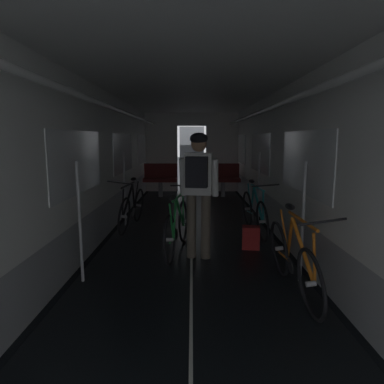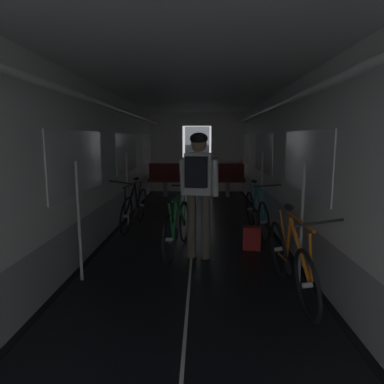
{
  "view_description": "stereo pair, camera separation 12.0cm",
  "coord_description": "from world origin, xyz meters",
  "px_view_note": "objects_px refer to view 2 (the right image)",
  "views": [
    {
      "loc": [
        0.01,
        -1.66,
        1.64
      ],
      "look_at": [
        0.0,
        3.24,
        0.88
      ],
      "focal_mm": 31.76,
      "sensor_mm": 36.0,
      "label": 1
    },
    {
      "loc": [
        0.13,
        -1.66,
        1.64
      ],
      "look_at": [
        0.0,
        3.24,
        0.88
      ],
      "focal_mm": 31.76,
      "sensor_mm": 36.0,
      "label": 2
    }
  ],
  "objects_px": {
    "bicycle_green_in_aisle": "(177,226)",
    "bicycle_black": "(134,208)",
    "bench_seat_far_right": "(228,177)",
    "bicycle_orange": "(291,260)",
    "bench_seat_far_left": "(165,177)",
    "backpack_on_floor": "(252,238)",
    "bicycle_teal": "(256,212)",
    "person_cyclist_aisle": "(198,182)"
  },
  "relations": [
    {
      "from": "bicycle_green_in_aisle",
      "to": "bicycle_black",
      "type": "bearing_deg",
      "value": 123.33
    },
    {
      "from": "bench_seat_far_right",
      "to": "bicycle_orange",
      "type": "xyz_separation_m",
      "value": [
        0.19,
        -6.28,
        -0.19
      ]
    },
    {
      "from": "bench_seat_far_left",
      "to": "bicycle_black",
      "type": "xyz_separation_m",
      "value": [
        -0.21,
        -3.57,
        -0.19
      ]
    },
    {
      "from": "bicycle_black",
      "to": "backpack_on_floor",
      "type": "bearing_deg",
      "value": -30.97
    },
    {
      "from": "backpack_on_floor",
      "to": "bench_seat_far_left",
      "type": "bearing_deg",
      "value": 110.7
    },
    {
      "from": "bicycle_black",
      "to": "bicycle_green_in_aisle",
      "type": "relative_size",
      "value": 1.01
    },
    {
      "from": "bicycle_teal",
      "to": "bicycle_green_in_aisle",
      "type": "distance_m",
      "value": 1.66
    },
    {
      "from": "bench_seat_far_right",
      "to": "bicycle_orange",
      "type": "relative_size",
      "value": 0.58
    },
    {
      "from": "backpack_on_floor",
      "to": "bicycle_teal",
      "type": "bearing_deg",
      "value": 76.73
    },
    {
      "from": "bench_seat_far_left",
      "to": "person_cyclist_aisle",
      "type": "height_order",
      "value": "person_cyclist_aisle"
    },
    {
      "from": "person_cyclist_aisle",
      "to": "bicycle_green_in_aisle",
      "type": "relative_size",
      "value": 1.03
    },
    {
      "from": "bicycle_orange",
      "to": "backpack_on_floor",
      "type": "xyz_separation_m",
      "value": [
        -0.19,
        1.51,
        -0.21
      ]
    },
    {
      "from": "bicycle_orange",
      "to": "bicycle_teal",
      "type": "distance_m",
      "value": 2.36
    },
    {
      "from": "bench_seat_far_right",
      "to": "bicycle_orange",
      "type": "bearing_deg",
      "value": -88.26
    },
    {
      "from": "bench_seat_far_right",
      "to": "bicycle_black",
      "type": "height_order",
      "value": "bench_seat_far_right"
    },
    {
      "from": "bench_seat_far_left",
      "to": "bicycle_green_in_aisle",
      "type": "height_order",
      "value": "bench_seat_far_left"
    },
    {
      "from": "bench_seat_far_right",
      "to": "bicycle_black",
      "type": "relative_size",
      "value": 0.58
    },
    {
      "from": "bench_seat_far_left",
      "to": "person_cyclist_aisle",
      "type": "relative_size",
      "value": 0.57
    },
    {
      "from": "bench_seat_far_right",
      "to": "bicycle_teal",
      "type": "xyz_separation_m",
      "value": [
        0.2,
        -3.92,
        -0.18
      ]
    },
    {
      "from": "bicycle_orange",
      "to": "person_cyclist_aisle",
      "type": "distance_m",
      "value": 1.62
    },
    {
      "from": "bench_seat_far_right",
      "to": "bicycle_teal",
      "type": "relative_size",
      "value": 0.58
    },
    {
      "from": "bench_seat_far_right",
      "to": "bench_seat_far_left",
      "type": "bearing_deg",
      "value": 180.0
    },
    {
      "from": "backpack_on_floor",
      "to": "bicycle_green_in_aisle",
      "type": "bearing_deg",
      "value": -171.67
    },
    {
      "from": "person_cyclist_aisle",
      "to": "bicycle_green_in_aisle",
      "type": "distance_m",
      "value": 0.8
    },
    {
      "from": "bench_seat_far_right",
      "to": "person_cyclist_aisle",
      "type": "bearing_deg",
      "value": -98.77
    },
    {
      "from": "bicycle_orange",
      "to": "bicycle_green_in_aisle",
      "type": "bearing_deg",
      "value": 133.94
    },
    {
      "from": "bench_seat_far_left",
      "to": "bicycle_black",
      "type": "height_order",
      "value": "bench_seat_far_left"
    },
    {
      "from": "bicycle_black",
      "to": "backpack_on_floor",
      "type": "relative_size",
      "value": 4.98
    },
    {
      "from": "bench_seat_far_left",
      "to": "bicycle_teal",
      "type": "distance_m",
      "value": 4.41
    },
    {
      "from": "person_cyclist_aisle",
      "to": "bicycle_orange",
      "type": "bearing_deg",
      "value": -47.5
    },
    {
      "from": "bicycle_teal",
      "to": "bicycle_green_in_aisle",
      "type": "bearing_deg",
      "value": -142.26
    },
    {
      "from": "bicycle_black",
      "to": "bench_seat_far_right",
      "type": "bearing_deg",
      "value": 60.63
    },
    {
      "from": "bench_seat_far_right",
      "to": "backpack_on_floor",
      "type": "relative_size",
      "value": 2.89
    },
    {
      "from": "bicycle_green_in_aisle",
      "to": "backpack_on_floor",
      "type": "distance_m",
      "value": 1.14
    },
    {
      "from": "bicycle_teal",
      "to": "person_cyclist_aisle",
      "type": "relative_size",
      "value": 0.98
    },
    {
      "from": "bench_seat_far_right",
      "to": "person_cyclist_aisle",
      "type": "height_order",
      "value": "person_cyclist_aisle"
    },
    {
      "from": "bicycle_orange",
      "to": "bicycle_teal",
      "type": "bearing_deg",
      "value": 89.68
    },
    {
      "from": "bicycle_black",
      "to": "bicycle_green_in_aisle",
      "type": "bearing_deg",
      "value": -56.67
    },
    {
      "from": "person_cyclist_aisle",
      "to": "bench_seat_far_left",
      "type": "bearing_deg",
      "value": 100.87
    },
    {
      "from": "bench_seat_far_left",
      "to": "bicycle_black",
      "type": "relative_size",
      "value": 0.58
    },
    {
      "from": "bicycle_green_in_aisle",
      "to": "backpack_on_floor",
      "type": "relative_size",
      "value": 4.94
    },
    {
      "from": "bench_seat_far_right",
      "to": "bicycle_green_in_aisle",
      "type": "bearing_deg",
      "value": -102.65
    }
  ]
}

